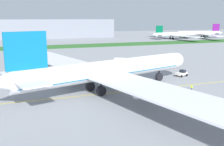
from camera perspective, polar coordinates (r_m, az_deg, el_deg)
name	(u,v)px	position (r m, az deg, el deg)	size (l,w,h in m)	color
ground_plane	(131,91)	(70.83, 4.16, -3.91)	(600.00, 600.00, 0.00)	gray
apron_taxi_line	(131,91)	(70.71, 4.21, -3.93)	(280.00, 0.36, 0.01)	yellow
grass_median_strip	(63,46)	(182.95, -10.82, 5.76)	(320.00, 24.00, 0.10)	#2D6628
airliner_foreground	(105,71)	(68.97, -1.53, 0.51)	(58.68, 96.86, 16.62)	white
pushback_tug	(182,73)	(90.99, 15.08, -0.07)	(5.74, 3.53, 2.15)	white
ground_crew_wingwalker_port	(192,87)	(74.03, 17.12, -2.95)	(0.46, 0.45, 1.57)	black
service_truck_baggage_loader	(121,60)	(112.07, 2.03, 2.78)	(6.27, 4.43, 2.49)	white
parked_airliner_far_centre	(174,35)	(248.57, 13.45, 8.23)	(45.94, 74.49, 12.57)	white
parked_airliner_far_right	(201,33)	(267.43, 18.90, 8.25)	(45.11, 73.38, 13.77)	white
terminal_building	(50,29)	(260.95, -13.54, 9.44)	(125.35, 20.00, 18.00)	gray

